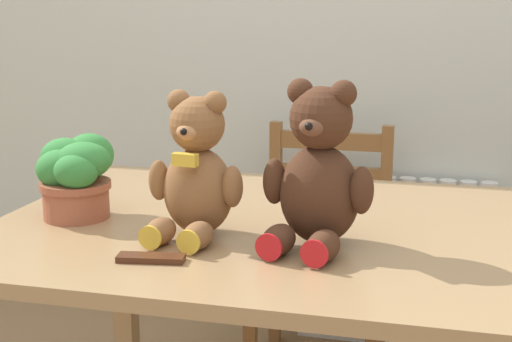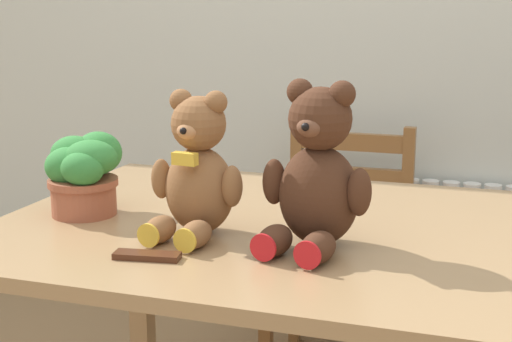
{
  "view_description": "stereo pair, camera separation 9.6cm",
  "coord_description": "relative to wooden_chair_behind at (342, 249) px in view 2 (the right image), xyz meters",
  "views": [
    {
      "loc": [
        0.23,
        -1.01,
        1.22
      ],
      "look_at": [
        -0.11,
        0.35,
        0.91
      ],
      "focal_mm": 50.0,
      "sensor_mm": 36.0,
      "label": 1
    },
    {
      "loc": [
        0.33,
        -0.98,
        1.22
      ],
      "look_at": [
        -0.11,
        0.35,
        0.91
      ],
      "focal_mm": 50.0,
      "sensor_mm": 36.0,
      "label": 2
    }
  ],
  "objects": [
    {
      "name": "radiator",
      "position": [
        0.23,
        0.25,
        -0.15
      ],
      "size": [
        0.7,
        0.1,
        0.64
      ],
      "color": "silver",
      "rests_on": "ground_plane"
    },
    {
      "name": "dining_table",
      "position": [
        0.11,
        -0.84,
        0.24
      ],
      "size": [
        1.41,
        0.93,
        0.77
      ],
      "color": "#9E7A51",
      "rests_on": "ground_plane"
    },
    {
      "name": "wooden_chair_behind",
      "position": [
        0.0,
        0.0,
        0.0
      ],
      "size": [
        0.43,
        0.41,
        0.84
      ],
      "rotation": [
        0.0,
        0.0,
        3.14
      ],
      "color": "brown",
      "rests_on": "ground_plane"
    },
    {
      "name": "teddy_bear_left",
      "position": [
        -0.12,
        -0.96,
        0.46
      ],
      "size": [
        0.21,
        0.22,
        0.3
      ],
      "rotation": [
        0.0,
        0.0,
        3.04
      ],
      "color": "brown",
      "rests_on": "dining_table"
    },
    {
      "name": "teddy_bear_right",
      "position": [
        0.13,
        -0.96,
        0.48
      ],
      "size": [
        0.23,
        0.25,
        0.33
      ],
      "rotation": [
        0.0,
        0.0,
        2.96
      ],
      "color": "#472819",
      "rests_on": "dining_table"
    },
    {
      "name": "potted_plant",
      "position": [
        -0.43,
        -0.9,
        0.44
      ],
      "size": [
        0.18,
        0.19,
        0.18
      ],
      "color": "#9E5138",
      "rests_on": "dining_table"
    },
    {
      "name": "chocolate_bar",
      "position": [
        -0.15,
        -1.14,
        0.34
      ],
      "size": [
        0.13,
        0.06,
        0.01
      ],
      "primitive_type": "cube",
      "rotation": [
        0.0,
        0.0,
        0.15
      ],
      "color": "#472314",
      "rests_on": "dining_table"
    }
  ]
}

